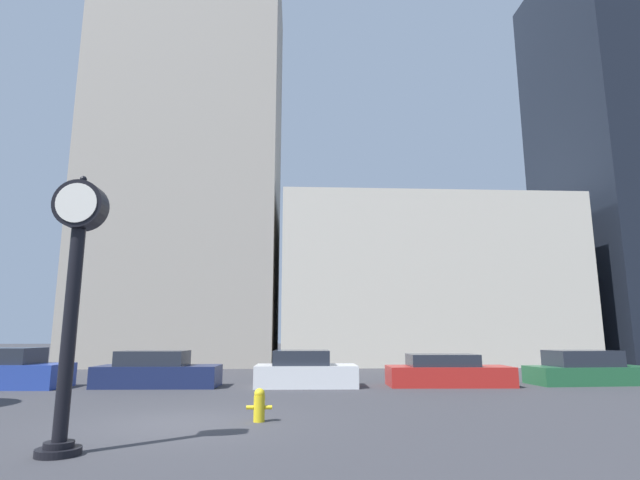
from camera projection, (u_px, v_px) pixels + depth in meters
ground_plane at (178, 423)px, 11.17m from camera, size 200.00×200.00×0.00m
building_tall_tower at (194, 159)px, 37.24m from camera, size 12.62×12.00×29.78m
building_storefront_row at (418, 285)px, 36.34m from camera, size 19.60×12.00×11.00m
building_glass_modern at (613, 153)px, 39.10m from camera, size 8.53×12.00×31.95m
street_clock at (74, 279)px, 8.75m from camera, size 0.88×0.72×4.81m
car_blue at (9, 371)px, 18.64m from camera, size 4.14×2.16×1.47m
car_navy at (157, 372)px, 18.96m from camera, size 4.62×1.91×1.35m
car_white at (305, 371)px, 19.06m from camera, size 3.88×2.01×1.36m
car_red at (447, 372)px, 19.34m from camera, size 4.78×2.03×1.21m
car_green at (587, 370)px, 19.99m from camera, size 4.83×2.11×1.33m
fire_hydrant_near at (259, 405)px, 11.43m from camera, size 0.59×0.26×0.74m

